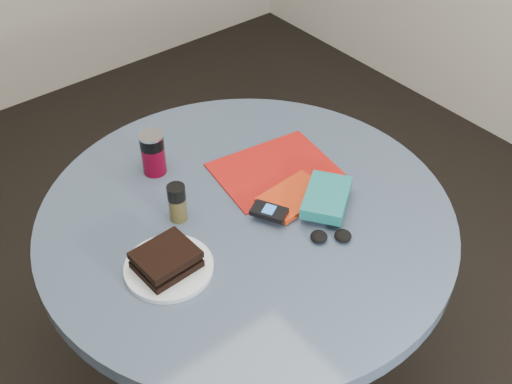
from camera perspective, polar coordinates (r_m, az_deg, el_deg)
table at (r=1.65m, az=-0.82°, el=-6.02°), size 1.00×1.00×0.75m
plate at (r=1.42m, az=-7.75°, el=-6.68°), size 0.23×0.23×0.01m
sandwich at (r=1.39m, az=-7.99°, el=-5.96°), size 0.13×0.11×0.04m
soda_can at (r=1.64m, az=-9.14°, el=3.41°), size 0.07×0.07×0.12m
pepper_grinder at (r=1.50m, az=-7.01°, el=-0.94°), size 0.05×0.05×0.10m
magazine at (r=1.65m, az=1.63°, el=1.99°), size 0.33×0.26×0.01m
red_book at (r=1.56m, az=3.39°, el=-0.41°), size 0.17×0.12×0.01m
novel at (r=1.53m, az=6.29°, el=-0.48°), size 0.18×0.17×0.03m
mp3_player at (r=1.50m, az=1.17°, el=-1.75°), size 0.08×0.10×0.02m
headphones at (r=1.47m, az=6.67°, el=-3.92°), size 0.10×0.09×0.02m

